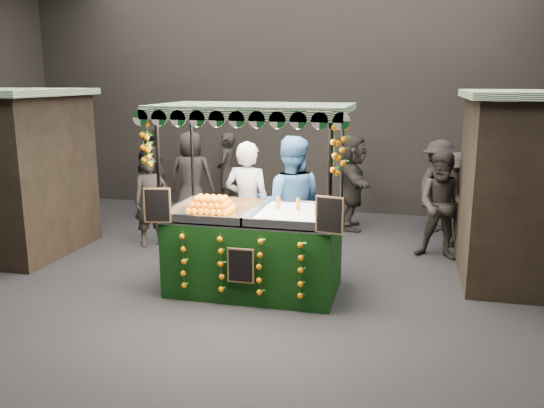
# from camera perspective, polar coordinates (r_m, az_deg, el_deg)

# --- Properties ---
(ground) EXTENTS (12.00, 12.00, 0.00)m
(ground) POSITION_cam_1_polar(r_m,az_deg,el_deg) (7.51, -4.43, -8.99)
(ground) COLOR black
(ground) RESTS_ON ground
(market_hall) EXTENTS (12.10, 10.10, 5.05)m
(market_hall) POSITION_cam_1_polar(r_m,az_deg,el_deg) (7.01, -4.92, 17.67)
(market_hall) COLOR black
(market_hall) RESTS_ON ground
(juice_stall) EXTENTS (2.52, 1.48, 2.44)m
(juice_stall) POSITION_cam_1_polar(r_m,az_deg,el_deg) (7.34, -1.81, -3.20)
(juice_stall) COLOR black
(juice_stall) RESTS_ON ground
(vendor_grey) EXTENTS (0.72, 0.51, 1.89)m
(vendor_grey) POSITION_cam_1_polar(r_m,az_deg,el_deg) (8.21, -2.48, -0.18)
(vendor_grey) COLOR gray
(vendor_grey) RESTS_ON ground
(vendor_blue) EXTENTS (1.04, 0.85, 1.98)m
(vendor_blue) POSITION_cam_1_polar(r_m,az_deg,el_deg) (8.00, 1.87, -0.16)
(vendor_blue) COLOR navy
(vendor_blue) RESTS_ON ground
(shopper_0) EXTENTS (0.66, 0.60, 1.51)m
(shopper_0) POSITION_cam_1_polar(r_m,az_deg,el_deg) (9.59, -12.17, 0.28)
(shopper_0) COLOR #2A2622
(shopper_0) RESTS_ON ground
(shopper_1) EXTENTS (0.92, 0.77, 1.69)m
(shopper_1) POSITION_cam_1_polar(r_m,az_deg,el_deg) (9.06, 16.96, -0.15)
(shopper_1) COLOR #282420
(shopper_1) RESTS_ON ground
(shopper_2) EXTENTS (1.13, 1.03, 1.85)m
(shopper_2) POSITION_cam_1_polar(r_m,az_deg,el_deg) (11.49, -12.08, 3.13)
(shopper_2) COLOR black
(shopper_2) RESTS_ON ground
(shopper_3) EXTENTS (1.11, 1.25, 1.68)m
(shopper_3) POSITION_cam_1_polar(r_m,az_deg,el_deg) (10.72, 16.44, 1.79)
(shopper_3) COLOR black
(shopper_3) RESTS_ON ground
(shopper_4) EXTENTS (0.92, 0.66, 1.77)m
(shopper_4) POSITION_cam_1_polar(r_m,az_deg,el_deg) (11.06, -8.16, 2.74)
(shopper_4) COLOR #2C2624
(shopper_4) RESTS_ON ground
(shopper_5) EXTENTS (0.77, 1.69, 1.76)m
(shopper_5) POSITION_cam_1_polar(r_m,az_deg,el_deg) (10.53, 8.12, 2.20)
(shopper_5) COLOR #282420
(shopper_5) RESTS_ON ground
(shopper_6) EXTENTS (0.43, 0.62, 1.65)m
(shopper_6) POSITION_cam_1_polar(r_m,az_deg,el_deg) (11.98, -4.62, 3.27)
(shopper_6) COLOR black
(shopper_6) RESTS_ON ground
(shopper_7) EXTENTS (1.18, 1.03, 1.58)m
(shopper_7) POSITION_cam_1_polar(r_m,az_deg,el_deg) (9.81, 18.10, 0.40)
(shopper_7) COLOR black
(shopper_7) RESTS_ON ground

